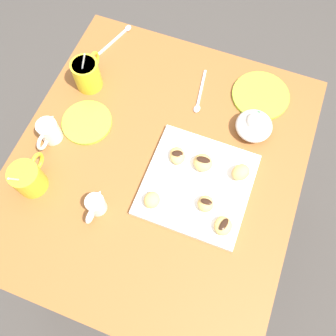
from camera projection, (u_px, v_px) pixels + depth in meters
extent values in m
plane|color=#423D38|center=(161.00, 226.00, 1.73)|extent=(8.00, 8.00, 0.00)
cube|color=#935628|center=(156.00, 166.00, 1.05)|extent=(0.92, 0.83, 0.04)
cube|color=#935628|center=(272.00, 147.00, 1.50)|extent=(0.07, 0.07, 0.72)
cube|color=#935628|center=(30.00, 270.00, 1.30)|extent=(0.07, 0.07, 0.72)
cube|color=#935628|center=(119.00, 97.00, 1.60)|extent=(0.07, 0.07, 0.72)
cube|color=white|center=(197.00, 184.00, 1.00)|extent=(0.29, 0.29, 0.02)
cylinder|color=yellow|center=(28.00, 179.00, 0.97)|extent=(0.08, 0.08, 0.09)
torus|color=yellow|center=(37.00, 162.00, 0.99)|extent=(0.06, 0.01, 0.06)
cylinder|color=black|center=(23.00, 174.00, 0.93)|extent=(0.07, 0.07, 0.01)
cylinder|color=silver|center=(20.00, 180.00, 0.93)|extent=(0.04, 0.01, 0.12)
cylinder|color=yellow|center=(87.00, 75.00, 1.10)|extent=(0.08, 0.08, 0.10)
torus|color=yellow|center=(94.00, 61.00, 1.12)|extent=(0.06, 0.01, 0.06)
cylinder|color=black|center=(84.00, 66.00, 1.06)|extent=(0.07, 0.07, 0.01)
cylinder|color=silver|center=(82.00, 71.00, 1.06)|extent=(0.04, 0.04, 0.13)
cylinder|color=white|center=(50.00, 131.00, 1.04)|extent=(0.06, 0.06, 0.07)
cone|color=white|center=(52.00, 119.00, 1.03)|extent=(0.02, 0.02, 0.02)
torus|color=white|center=(43.00, 142.00, 1.02)|extent=(0.05, 0.01, 0.05)
cylinder|color=white|center=(46.00, 126.00, 1.01)|extent=(0.05, 0.05, 0.01)
ellipsoid|color=white|center=(254.00, 126.00, 1.05)|extent=(0.11, 0.11, 0.06)
sphere|color=silver|center=(255.00, 122.00, 1.03)|extent=(0.06, 0.06, 0.06)
ellipsoid|color=green|center=(258.00, 116.00, 1.02)|extent=(0.03, 0.02, 0.02)
cylinder|color=white|center=(96.00, 205.00, 0.96)|extent=(0.05, 0.05, 0.05)
cone|color=white|center=(99.00, 194.00, 0.95)|extent=(0.02, 0.02, 0.02)
torus|color=white|center=(90.00, 216.00, 0.95)|extent=(0.04, 0.01, 0.04)
cylinder|color=black|center=(95.00, 202.00, 0.94)|extent=(0.04, 0.04, 0.01)
cylinder|color=#9EC633|center=(261.00, 95.00, 1.12)|extent=(0.18, 0.18, 0.01)
cylinder|color=#9EC633|center=(87.00, 122.00, 1.09)|extent=(0.15, 0.15, 0.01)
cube|color=silver|center=(201.00, 89.00, 1.14)|extent=(0.15, 0.03, 0.00)
ellipsoid|color=silver|center=(197.00, 109.00, 1.11)|extent=(0.03, 0.02, 0.01)
cube|color=silver|center=(113.00, 41.00, 1.21)|extent=(0.14, 0.06, 0.00)
ellipsoid|color=silver|center=(128.00, 28.00, 1.23)|extent=(0.03, 0.02, 0.01)
ellipsoid|color=#E5B260|center=(206.00, 204.00, 0.96)|extent=(0.05, 0.05, 0.03)
ellipsoid|color=black|center=(206.00, 202.00, 0.94)|extent=(0.02, 0.03, 0.00)
ellipsoid|color=#E5B260|center=(152.00, 200.00, 0.96)|extent=(0.05, 0.04, 0.04)
ellipsoid|color=#E5B260|center=(177.00, 156.00, 1.01)|extent=(0.07, 0.06, 0.03)
ellipsoid|color=black|center=(177.00, 153.00, 1.00)|extent=(0.03, 0.04, 0.00)
ellipsoid|color=#E5B260|center=(241.00, 172.00, 0.99)|extent=(0.07, 0.07, 0.04)
ellipsoid|color=#E5B260|center=(223.00, 226.00, 0.94)|extent=(0.05, 0.05, 0.03)
ellipsoid|color=black|center=(224.00, 224.00, 0.92)|extent=(0.04, 0.03, 0.00)
ellipsoid|color=#E5B260|center=(203.00, 163.00, 1.00)|extent=(0.07, 0.07, 0.04)
ellipsoid|color=black|center=(204.00, 160.00, 0.98)|extent=(0.02, 0.04, 0.00)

